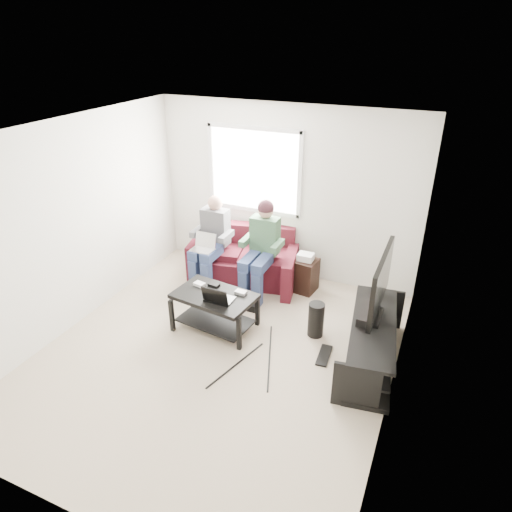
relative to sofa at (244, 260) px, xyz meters
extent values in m
plane|color=#BCAB92|center=(0.49, -1.82, -0.30)|extent=(4.50, 4.50, 0.00)
plane|color=white|center=(0.49, -1.82, 2.30)|extent=(4.50, 4.50, 0.00)
plane|color=silver|center=(0.49, 0.43, 1.00)|extent=(4.50, 0.00, 4.50)
plane|color=silver|center=(0.49, -4.07, 1.00)|extent=(4.50, 0.00, 4.50)
plane|color=silver|center=(-1.51, -1.82, 1.00)|extent=(0.00, 4.50, 4.50)
plane|color=silver|center=(2.49, -1.82, 1.00)|extent=(0.00, 4.50, 4.50)
cube|color=white|center=(-0.01, 0.42, 1.30)|extent=(1.40, 0.01, 1.20)
cube|color=silver|center=(-0.01, 0.41, 1.30)|extent=(1.48, 0.04, 1.28)
cube|color=#471114|center=(0.00, -0.05, -0.10)|extent=(1.51, 1.01, 0.39)
cube|color=#471114|center=(0.00, 0.27, 0.29)|extent=(1.40, 0.48, 0.40)
cube|color=#471114|center=(-0.77, -0.05, -0.02)|extent=(0.32, 0.86, 0.56)
cube|color=#471114|center=(0.77, -0.05, -0.02)|extent=(0.32, 0.86, 0.56)
cube|color=#471114|center=(-0.35, -0.07, 0.14)|extent=(0.77, 0.75, 0.10)
cube|color=#471114|center=(0.35, -0.07, 0.14)|extent=(0.77, 0.75, 0.10)
cube|color=navy|center=(-0.50, -0.45, 0.26)|extent=(0.16, 0.45, 0.14)
cube|color=navy|center=(-0.30, -0.45, 0.26)|extent=(0.16, 0.45, 0.14)
cube|color=navy|center=(-0.50, -0.64, -0.05)|extent=(0.13, 0.13, 0.49)
cube|color=navy|center=(-0.30, -0.64, -0.05)|extent=(0.13, 0.13, 0.49)
cube|color=#535256|center=(-0.40, -0.13, 0.54)|extent=(0.40, 0.22, 0.55)
sphere|color=tan|center=(-0.40, -0.11, 0.91)|extent=(0.22, 0.22, 0.22)
cube|color=navy|center=(0.30, -0.45, 0.26)|extent=(0.16, 0.45, 0.14)
cube|color=navy|center=(0.50, -0.45, 0.26)|extent=(0.16, 0.45, 0.14)
cube|color=navy|center=(0.30, -0.64, -0.05)|extent=(0.13, 0.13, 0.49)
cube|color=navy|center=(0.50, -0.64, -0.05)|extent=(0.13, 0.13, 0.49)
cube|color=#4E5050|center=(0.40, -0.13, 0.54)|extent=(0.40, 0.22, 0.55)
sphere|color=tan|center=(0.40, -0.11, 0.91)|extent=(0.22, 0.22, 0.22)
sphere|color=#33191F|center=(0.40, -0.11, 0.95)|extent=(0.23, 0.23, 0.23)
cube|color=black|center=(0.22, -1.36, 0.18)|extent=(1.08, 0.74, 0.05)
cube|color=black|center=(0.22, -1.36, -0.19)|extent=(0.99, 0.65, 0.02)
cube|color=black|center=(-0.25, -1.63, -0.07)|extent=(0.05, 0.05, 0.45)
cube|color=black|center=(0.70, -1.63, -0.07)|extent=(0.05, 0.05, 0.45)
cube|color=black|center=(-0.25, -1.08, -0.07)|extent=(0.05, 0.05, 0.45)
cube|color=black|center=(0.70, -1.08, -0.07)|extent=(0.05, 0.05, 0.45)
cube|color=silver|center=(-0.06, -1.24, 0.22)|extent=(0.16, 0.12, 0.04)
cube|color=black|center=(0.12, -1.18, 0.22)|extent=(0.15, 0.10, 0.04)
cube|color=gray|center=(0.52, -1.21, 0.22)|extent=(0.15, 0.10, 0.04)
cube|color=black|center=(2.19, -1.22, 0.22)|extent=(0.70, 1.67, 0.04)
cube|color=black|center=(2.19, -1.22, -0.03)|extent=(0.66, 1.60, 0.03)
cube|color=black|center=(2.19, -1.22, -0.27)|extent=(0.70, 1.67, 0.06)
cube|color=black|center=(2.19, -2.01, -0.03)|extent=(0.49, 0.11, 0.54)
cube|color=black|center=(2.19, -0.44, -0.03)|extent=(0.49, 0.11, 0.54)
cube|color=black|center=(2.19, -1.12, 0.26)|extent=(0.12, 0.40, 0.04)
cube|color=black|center=(2.19, -1.12, 0.34)|extent=(0.06, 0.06, 0.12)
cube|color=black|center=(2.19, -1.12, 0.72)|extent=(0.05, 1.10, 0.65)
cube|color=#DC3362|center=(2.16, -1.12, 0.72)|extent=(0.01, 1.01, 0.58)
cube|color=black|center=(2.07, -1.12, 0.29)|extent=(0.12, 0.50, 0.10)
cylinder|color=#AB7E49|center=(2.14, -0.59, 0.30)|extent=(0.08, 0.08, 0.12)
cube|color=silver|center=(2.19, -1.62, 0.01)|extent=(0.30, 0.22, 0.06)
cube|color=gray|center=(2.19, -0.92, 0.02)|extent=(0.34, 0.26, 0.08)
cube|color=black|center=(2.19, -1.27, 0.02)|extent=(0.38, 0.30, 0.07)
cylinder|color=black|center=(1.46, -0.98, -0.07)|extent=(0.20, 0.20, 0.46)
cube|color=black|center=(1.68, -1.35, -0.29)|extent=(0.16, 0.41, 0.02)
cube|color=black|center=(0.98, 0.01, -0.05)|extent=(0.34, 0.34, 0.50)
cube|color=silver|center=(0.98, 0.01, 0.25)|extent=(0.22, 0.18, 0.10)
camera|label=1|loc=(2.67, -5.62, 3.22)|focal=32.00mm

